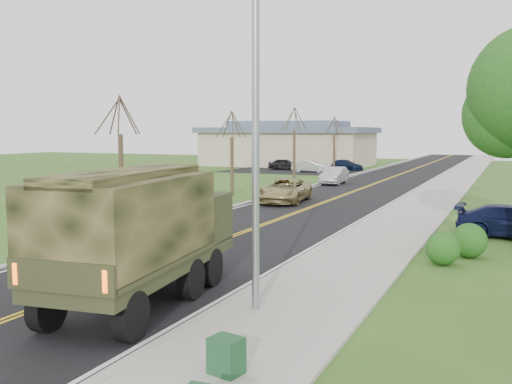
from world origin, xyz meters
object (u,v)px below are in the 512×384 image
Objects in this scene: military_truck at (140,228)px; suv_champagne at (285,190)px; utility_box_far at (226,356)px; sedan_silver at (334,176)px.

military_truck is 21.31m from suv_champagne.
suv_champagne is 25.17m from utility_box_far.
sedan_silver is at bearing 91.23° from military_truck.
sedan_silver is at bearing 115.59° from utility_box_far.
suv_champagne is 1.24× the size of sedan_silver.
suv_champagne is 8.20× the size of utility_box_far.
sedan_silver is at bearing 86.52° from suv_champagne.
military_truck is at bearing -84.93° from suv_champagne.
military_truck is at bearing 154.90° from utility_box_far.
suv_champagne is 13.08m from sedan_silver.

